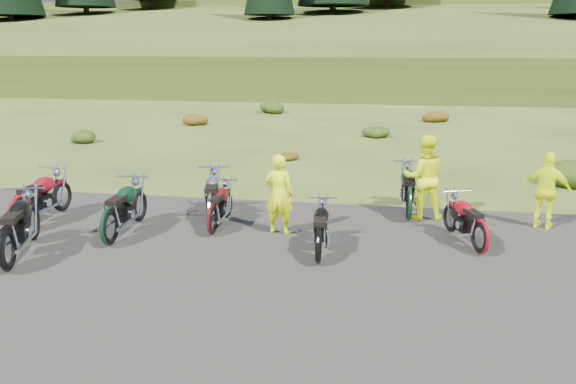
% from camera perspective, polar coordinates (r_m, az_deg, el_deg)
% --- Properties ---
extents(ground, '(300.00, 300.00, 0.00)m').
position_cam_1_polar(ground, '(10.53, -6.25, -6.94)').
color(ground, '#314316').
rests_on(ground, ground).
extents(gravel_pad, '(20.00, 12.00, 0.04)m').
position_cam_1_polar(gravel_pad, '(8.80, -9.78, -11.71)').
color(gravel_pad, black).
rests_on(gravel_pad, ground).
extents(hill_slope, '(300.00, 45.97, 9.37)m').
position_cam_1_polar(hill_slope, '(59.59, 6.85, 11.15)').
color(hill_slope, '#2D3E14').
rests_on(hill_slope, ground).
extents(hill_plateau, '(300.00, 90.00, 9.17)m').
position_cam_1_polar(hill_plateau, '(119.49, 8.25, 12.99)').
color(hill_plateau, '#2D3E14').
rests_on(hill_plateau, ground).
extents(shrub_1, '(1.03, 1.03, 0.61)m').
position_cam_1_polar(shrub_1, '(24.09, -20.20, 5.47)').
color(shrub_1, '#21380E').
rests_on(shrub_1, ground).
extents(shrub_2, '(1.30, 1.30, 0.77)m').
position_cam_1_polar(shrub_2, '(27.70, -9.56, 7.48)').
color(shrub_2, '#5A260B').
rests_on(shrub_2, ground).
extents(shrub_3, '(1.56, 1.56, 0.92)m').
position_cam_1_polar(shrub_3, '(32.05, -1.52, 8.82)').
color(shrub_3, '#21380E').
rests_on(shrub_3, ground).
extents(shrub_4, '(0.77, 0.77, 0.45)m').
position_cam_1_polar(shrub_4, '(19.21, -0.12, 3.93)').
color(shrub_4, '#5A260B').
rests_on(shrub_4, ground).
extents(shrub_5, '(1.03, 1.03, 0.61)m').
position_cam_1_polar(shrub_5, '(24.17, 8.82, 6.24)').
color(shrub_5, '#21380E').
rests_on(shrub_5, ground).
extents(shrub_6, '(1.30, 1.30, 0.77)m').
position_cam_1_polar(shrub_6, '(29.53, 14.65, 7.66)').
color(shrub_6, '#5A260B').
rests_on(shrub_6, ground).
extents(motorcycle_0, '(1.43, 2.42, 1.20)m').
position_cam_1_polar(motorcycle_0, '(11.13, -26.39, -7.27)').
color(motorcycle_0, black).
rests_on(motorcycle_0, ground).
extents(motorcycle_1, '(0.84, 2.26, 1.17)m').
position_cam_1_polar(motorcycle_1, '(13.18, -25.33, -3.80)').
color(motorcycle_1, maroon).
rests_on(motorcycle_1, ground).
extents(motorcycle_2, '(0.78, 2.21, 1.15)m').
position_cam_1_polar(motorcycle_2, '(11.72, -17.49, -5.25)').
color(motorcycle_2, black).
rests_on(motorcycle_2, ground).
extents(motorcycle_3, '(1.18, 2.29, 1.15)m').
position_cam_1_polar(motorcycle_3, '(12.21, -7.82, -3.87)').
color(motorcycle_3, '#AAAAAF').
rests_on(motorcycle_3, ground).
extents(motorcycle_4, '(0.64, 1.86, 0.97)m').
position_cam_1_polar(motorcycle_4, '(11.87, -7.63, -4.42)').
color(motorcycle_4, '#450C0B').
rests_on(motorcycle_4, ground).
extents(motorcycle_5, '(0.71, 1.90, 0.98)m').
position_cam_1_polar(motorcycle_5, '(10.31, 3.09, -7.36)').
color(motorcycle_5, black).
rests_on(motorcycle_5, ground).
extents(motorcycle_6, '(1.20, 1.98, 0.99)m').
position_cam_1_polar(motorcycle_6, '(11.34, 18.76, -6.06)').
color(motorcycle_6, maroon).
rests_on(motorcycle_6, ground).
extents(motorcycle_7, '(0.75, 2.21, 1.15)m').
position_cam_1_polar(motorcycle_7, '(12.96, 12.09, -2.95)').
color(motorcycle_7, black).
rests_on(motorcycle_7, ground).
extents(person_middle, '(0.65, 0.46, 1.69)m').
position_cam_1_polar(person_middle, '(11.59, -0.94, -0.38)').
color(person_middle, '#DBEB0C').
rests_on(person_middle, ground).
extents(person_right_a, '(1.00, 0.82, 1.91)m').
position_cam_1_polar(person_right_a, '(12.95, 13.64, 1.35)').
color(person_right_a, '#DBEB0C').
rests_on(person_right_a, ground).
extents(person_right_b, '(1.06, 0.75, 1.66)m').
position_cam_1_polar(person_right_b, '(13.15, 24.79, 0.02)').
color(person_right_b, '#DBEB0C').
rests_on(person_right_b, ground).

